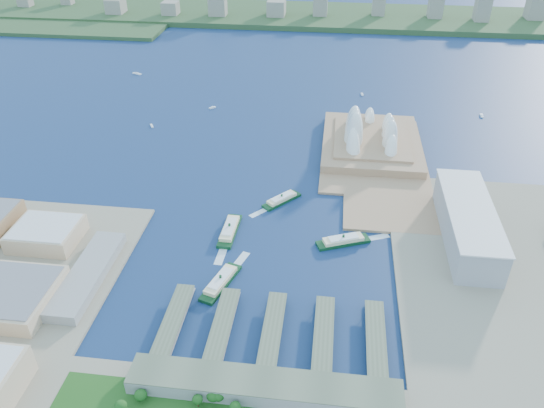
# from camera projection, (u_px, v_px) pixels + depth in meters

# --- Properties ---
(ground) EXTENTS (3000.00, 3000.00, 0.00)m
(ground) POSITION_uv_depth(u_px,v_px,m) (268.00, 274.00, 504.41)
(ground) COLOR #0D1B40
(ground) RESTS_ON ground
(peninsula) EXTENTS (135.00, 220.00, 3.00)m
(peninsula) POSITION_uv_depth(u_px,v_px,m) (373.00, 153.00, 708.61)
(peninsula) COLOR #9F7857
(peninsula) RESTS_ON ground
(far_shore) EXTENTS (2200.00, 260.00, 12.00)m
(far_shore) POSITION_uv_depth(u_px,v_px,m) (319.00, 16.00, 1316.20)
(far_shore) COLOR #2D4926
(far_shore) RESTS_ON ground
(opera_house) EXTENTS (134.00, 180.00, 58.00)m
(opera_house) POSITION_uv_depth(u_px,v_px,m) (373.00, 126.00, 708.87)
(opera_house) COLOR white
(opera_house) RESTS_ON peninsula
(toaster_building) EXTENTS (45.00, 155.00, 35.00)m
(toaster_building) POSITION_uv_depth(u_px,v_px,m) (468.00, 223.00, 539.40)
(toaster_building) COLOR gray
(toaster_building) RESTS_ON east_land
(ferry_wharves) EXTENTS (184.00, 90.00, 9.30)m
(ferry_wharves) POSITION_uv_depth(u_px,v_px,m) (273.00, 330.00, 438.03)
(ferry_wharves) COLOR #515A44
(ferry_wharves) RESTS_ON ground
(terminal_building) EXTENTS (200.00, 28.00, 12.00)m
(terminal_building) POSITION_uv_depth(u_px,v_px,m) (264.00, 387.00, 385.66)
(terminal_building) COLOR gray
(terminal_building) RESTS_ON south_land
(far_skyline) EXTENTS (1900.00, 140.00, 55.00)m
(far_skyline) POSITION_uv_depth(u_px,v_px,m) (320.00, 4.00, 1281.30)
(far_skyline) COLOR gray
(far_skyline) RESTS_ON far_shore
(ferry_a) EXTENTS (16.72, 59.30, 11.13)m
(ferry_a) POSITION_uv_depth(u_px,v_px,m) (230.00, 228.00, 558.00)
(ferry_a) COLOR #0E3818
(ferry_a) RESTS_ON ground
(ferry_b) EXTENTS (43.11, 46.72, 9.60)m
(ferry_b) POSITION_uv_depth(u_px,v_px,m) (282.00, 198.00, 609.04)
(ferry_b) COLOR #0E3818
(ferry_b) RESTS_ON ground
(ferry_c) EXTENTS (31.19, 58.86, 10.81)m
(ferry_c) POSITION_uv_depth(u_px,v_px,m) (221.00, 280.00, 489.33)
(ferry_c) COLOR #0E3818
(ferry_c) RESTS_ON ground
(ferry_d) EXTENTS (56.88, 34.53, 10.53)m
(ferry_d) POSITION_uv_depth(u_px,v_px,m) (343.00, 239.00, 542.31)
(ferry_d) COLOR #0E3818
(ferry_d) RESTS_ON ground
(boat_a) EXTENTS (8.59, 12.35, 2.39)m
(boat_a) POSITION_uv_depth(u_px,v_px,m) (152.00, 126.00, 783.64)
(boat_a) COLOR white
(boat_a) RESTS_ON ground
(boat_b) EXTENTS (10.39, 10.19, 2.91)m
(boat_b) POSITION_uv_depth(u_px,v_px,m) (212.00, 107.00, 840.54)
(boat_b) COLOR white
(boat_b) RESTS_ON ground
(boat_c) EXTENTS (4.54, 13.51, 3.00)m
(boat_c) POSITION_uv_depth(u_px,v_px,m) (482.00, 115.00, 814.23)
(boat_c) COLOR white
(boat_c) RESTS_ON ground
(boat_d) EXTENTS (18.35, 10.07, 3.06)m
(boat_d) POSITION_uv_depth(u_px,v_px,m) (137.00, 73.00, 974.24)
(boat_d) COLOR white
(boat_d) RESTS_ON ground
(boat_e) EXTENTS (4.84, 11.25, 2.67)m
(boat_e) POSITION_uv_depth(u_px,v_px,m) (362.00, 94.00, 888.43)
(boat_e) COLOR white
(boat_e) RESTS_ON ground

